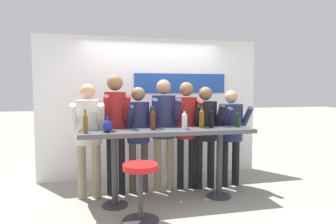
{
  "coord_description": "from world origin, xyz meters",
  "views": [
    {
      "loc": [
        -1.0,
        -4.14,
        1.63
      ],
      "look_at": [
        0.0,
        0.07,
        1.3
      ],
      "focal_mm": 32.0,
      "sensor_mm": 36.0,
      "label": 1
    }
  ],
  "objects_px": {
    "bar_stool": "(140,183)",
    "wine_bottle_4": "(202,118)",
    "person_right": "(205,126)",
    "person_far_right": "(231,128)",
    "person_center_right": "(186,123)",
    "wine_bottle_1": "(85,123)",
    "decorative_vase": "(107,126)",
    "wine_bottle_3": "(185,120)",
    "wine_bottle_0": "(238,119)",
    "tasting_table": "(169,142)",
    "wine_bottle_2": "(153,119)",
    "person_center_left": "(138,127)",
    "person_center": "(164,122)",
    "person_far_left": "(88,128)",
    "person_left": "(115,120)",
    "wine_bottle_5": "(211,118)"
  },
  "relations": [
    {
      "from": "person_center",
      "to": "wine_bottle_3",
      "type": "relative_size",
      "value": 6.18
    },
    {
      "from": "person_right",
      "to": "wine_bottle_0",
      "type": "height_order",
      "value": "person_right"
    },
    {
      "from": "wine_bottle_2",
      "to": "decorative_vase",
      "type": "relative_size",
      "value": 1.5
    },
    {
      "from": "tasting_table",
      "to": "wine_bottle_5",
      "type": "xyz_separation_m",
      "value": [
        0.67,
        0.08,
        0.32
      ]
    },
    {
      "from": "tasting_table",
      "to": "person_center_right",
      "type": "bearing_deg",
      "value": 50.29
    },
    {
      "from": "person_left",
      "to": "person_center_right",
      "type": "relative_size",
      "value": 1.06
    },
    {
      "from": "bar_stool",
      "to": "person_center_left",
      "type": "distance_m",
      "value": 1.21
    },
    {
      "from": "person_left",
      "to": "wine_bottle_4",
      "type": "relative_size",
      "value": 5.63
    },
    {
      "from": "decorative_vase",
      "to": "person_left",
      "type": "bearing_deg",
      "value": 75.18
    },
    {
      "from": "wine_bottle_3",
      "to": "person_center",
      "type": "bearing_deg",
      "value": 108.45
    },
    {
      "from": "tasting_table",
      "to": "person_center_left",
      "type": "distance_m",
      "value": 0.64
    },
    {
      "from": "wine_bottle_3",
      "to": "decorative_vase",
      "type": "height_order",
      "value": "wine_bottle_3"
    },
    {
      "from": "wine_bottle_0",
      "to": "wine_bottle_1",
      "type": "xyz_separation_m",
      "value": [
        -2.25,
        -0.11,
        0.01
      ]
    },
    {
      "from": "bar_stool",
      "to": "wine_bottle_5",
      "type": "xyz_separation_m",
      "value": [
        1.18,
        0.66,
        0.71
      ]
    },
    {
      "from": "person_center_right",
      "to": "wine_bottle_5",
      "type": "xyz_separation_m",
      "value": [
        0.27,
        -0.4,
        0.11
      ]
    },
    {
      "from": "person_right",
      "to": "decorative_vase",
      "type": "bearing_deg",
      "value": -159.64
    },
    {
      "from": "person_far_left",
      "to": "person_center_right",
      "type": "bearing_deg",
      "value": 3.8
    },
    {
      "from": "tasting_table",
      "to": "wine_bottle_4",
      "type": "relative_size",
      "value": 7.64
    },
    {
      "from": "wine_bottle_1",
      "to": "wine_bottle_2",
      "type": "distance_m",
      "value": 0.93
    },
    {
      "from": "person_right",
      "to": "person_far_right",
      "type": "bearing_deg",
      "value": 5.49
    },
    {
      "from": "bar_stool",
      "to": "wine_bottle_4",
      "type": "distance_m",
      "value": 1.42
    },
    {
      "from": "wine_bottle_1",
      "to": "decorative_vase",
      "type": "xyz_separation_m",
      "value": [
        0.29,
        0.01,
        -0.05
      ]
    },
    {
      "from": "wine_bottle_2",
      "to": "wine_bottle_1",
      "type": "bearing_deg",
      "value": -174.0
    },
    {
      "from": "person_far_left",
      "to": "person_center",
      "type": "height_order",
      "value": "person_center"
    },
    {
      "from": "person_far_left",
      "to": "wine_bottle_1",
      "type": "height_order",
      "value": "person_far_left"
    },
    {
      "from": "person_center_right",
      "to": "wine_bottle_0",
      "type": "relative_size",
      "value": 6.25
    },
    {
      "from": "wine_bottle_0",
      "to": "wine_bottle_5",
      "type": "relative_size",
      "value": 0.85
    },
    {
      "from": "person_center_right",
      "to": "person_far_right",
      "type": "xyz_separation_m",
      "value": [
        0.77,
        -0.03,
        -0.1
      ]
    },
    {
      "from": "person_left",
      "to": "person_center_right",
      "type": "xyz_separation_m",
      "value": [
        1.14,
        0.03,
        -0.08
      ]
    },
    {
      "from": "wine_bottle_2",
      "to": "wine_bottle_4",
      "type": "relative_size",
      "value": 1.0
    },
    {
      "from": "person_right",
      "to": "wine_bottle_4",
      "type": "bearing_deg",
      "value": -115.62
    },
    {
      "from": "person_left",
      "to": "wine_bottle_0",
      "type": "height_order",
      "value": "person_left"
    },
    {
      "from": "person_right",
      "to": "person_center_right",
      "type": "bearing_deg",
      "value": 173.14
    },
    {
      "from": "tasting_table",
      "to": "wine_bottle_2",
      "type": "bearing_deg",
      "value": 172.17
    },
    {
      "from": "person_right",
      "to": "decorative_vase",
      "type": "xyz_separation_m",
      "value": [
        -1.58,
        -0.49,
        0.11
      ]
    },
    {
      "from": "person_far_right",
      "to": "wine_bottle_2",
      "type": "distance_m",
      "value": 1.48
    },
    {
      "from": "bar_stool",
      "to": "person_right",
      "type": "xyz_separation_m",
      "value": [
        1.21,
        1.01,
        0.55
      ]
    },
    {
      "from": "tasting_table",
      "to": "wine_bottle_3",
      "type": "distance_m",
      "value": 0.38
    },
    {
      "from": "wine_bottle_2",
      "to": "wine_bottle_4",
      "type": "distance_m",
      "value": 0.76
    },
    {
      "from": "wine_bottle_4",
      "to": "tasting_table",
      "type": "bearing_deg",
      "value": -170.14
    },
    {
      "from": "person_center_left",
      "to": "wine_bottle_1",
      "type": "height_order",
      "value": "person_center_left"
    },
    {
      "from": "decorative_vase",
      "to": "wine_bottle_4",
      "type": "bearing_deg",
      "value": 6.15
    },
    {
      "from": "bar_stool",
      "to": "person_far_right",
      "type": "height_order",
      "value": "person_far_right"
    },
    {
      "from": "person_center",
      "to": "wine_bottle_0",
      "type": "distance_m",
      "value": 1.15
    },
    {
      "from": "person_far_right",
      "to": "wine_bottle_5",
      "type": "relative_size",
      "value": 4.93
    },
    {
      "from": "person_center_left",
      "to": "wine_bottle_0",
      "type": "bearing_deg",
      "value": -20.23
    },
    {
      "from": "wine_bottle_0",
      "to": "person_center",
      "type": "bearing_deg",
      "value": 157.34
    },
    {
      "from": "person_far_right",
      "to": "person_center_left",
      "type": "bearing_deg",
      "value": 173.53
    },
    {
      "from": "wine_bottle_3",
      "to": "person_right",
      "type": "bearing_deg",
      "value": 44.52
    },
    {
      "from": "person_center_right",
      "to": "person_far_right",
      "type": "height_order",
      "value": "person_center_right"
    }
  ]
}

